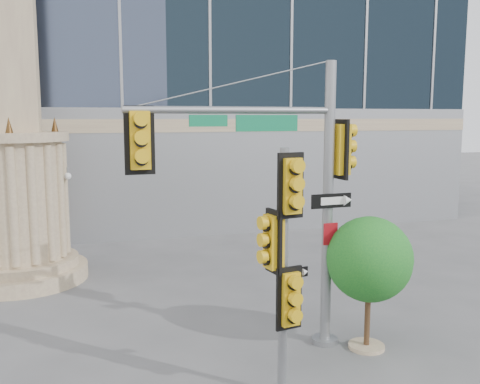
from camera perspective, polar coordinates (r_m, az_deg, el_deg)
name	(u,v)px	position (r m, az deg, el deg)	size (l,w,h in m)	color
ground	(279,374)	(12.42, 4.18, -18.82)	(120.00, 120.00, 0.00)	#545456
monument	(13,119)	(19.39, -23.06, 7.14)	(4.40, 4.40, 16.60)	tan
main_signal_pole	(281,175)	(12.38, 4.40, 1.84)	(5.36, 0.72, 6.90)	slate
secondary_signal_pole	(284,255)	(10.44, 4.71, -6.73)	(0.91, 0.66, 5.02)	slate
street_tree	(370,262)	(13.26, 13.73, -7.32)	(2.09, 2.04, 3.26)	tan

